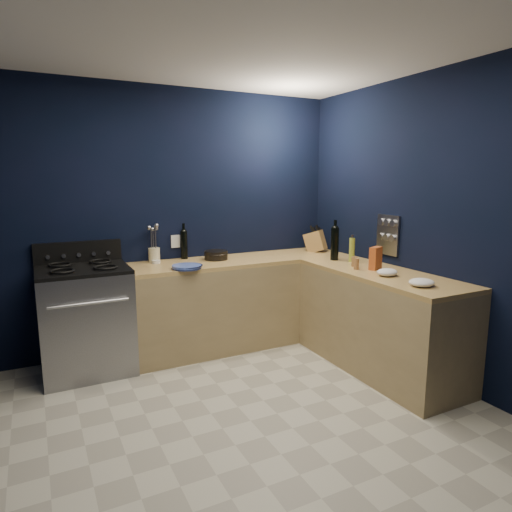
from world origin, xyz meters
TOP-DOWN VIEW (x-y plane):
  - floor at (0.00, 0.00)m, footprint 3.50×3.50m
  - ceiling at (0.00, 0.00)m, footprint 3.50×3.50m
  - wall_back at (0.00, 1.76)m, footprint 3.50×0.02m
  - wall_right at (1.76, 0.00)m, footprint 0.02×3.50m
  - wall_front at (0.00, -1.76)m, footprint 3.50×0.02m
  - cab_back at (0.60, 1.44)m, footprint 2.30×0.63m
  - top_back at (0.60, 1.44)m, footprint 2.30×0.63m
  - cab_right at (1.44, 0.29)m, footprint 0.63×1.67m
  - top_right at (1.44, 0.29)m, footprint 0.63×1.67m
  - gas_range at (-0.93, 1.42)m, footprint 0.76×0.66m
  - oven_door at (-0.93, 1.10)m, footprint 0.59×0.02m
  - cooktop at (-0.93, 1.42)m, footprint 0.76×0.66m
  - backguard at (-0.93, 1.72)m, footprint 0.76×0.06m
  - spice_panel at (1.74, 0.55)m, footprint 0.02×0.28m
  - wall_outlet at (0.00, 1.74)m, footprint 0.09×0.02m
  - plate_stack at (-0.06, 1.20)m, footprint 0.27×0.27m
  - ramekin at (-0.24, 1.58)m, footprint 0.08×0.08m
  - utensil_crock at (-0.24, 1.66)m, footprint 0.14×0.14m
  - wine_bottle_back at (0.08, 1.69)m, footprint 0.07×0.07m
  - lemon_basket at (0.35, 1.51)m, footprint 0.25×0.25m
  - knife_block at (1.53, 1.47)m, footprint 0.24×0.28m
  - wine_bottle_right at (1.41, 0.94)m, footprint 0.10×0.10m
  - oil_bottle at (1.50, 0.79)m, footprint 0.06×0.06m
  - spice_jar_near at (1.30, 0.47)m, footprint 0.06×0.06m
  - spice_jar_far at (1.37, 0.59)m, footprint 0.06×0.06m
  - crouton_bag at (1.45, 0.39)m, footprint 0.15×0.12m
  - towel_front at (1.36, 0.14)m, footprint 0.22×0.20m
  - towel_end at (1.34, -0.25)m, footprint 0.25×0.24m

SIDE VIEW (x-z plane):
  - floor at x=0.00m, z-range -0.02..0.00m
  - cab_back at x=0.60m, z-range 0.00..0.86m
  - cab_right at x=1.44m, z-range 0.00..0.86m
  - oven_door at x=-0.93m, z-range 0.24..0.66m
  - gas_range at x=-0.93m, z-range 0.00..0.92m
  - top_back at x=0.60m, z-range 0.86..0.90m
  - top_right at x=1.44m, z-range 0.86..0.90m
  - ramekin at x=-0.24m, z-range 0.90..0.93m
  - plate_stack at x=-0.06m, z-range 0.90..0.93m
  - towel_end at x=1.34m, z-range 0.90..0.96m
  - towel_front at x=1.36m, z-range 0.90..0.96m
  - cooktop at x=-0.93m, z-range 0.92..0.95m
  - lemon_basket at x=0.35m, z-range 0.90..0.99m
  - spice_jar_far at x=1.37m, z-range 0.90..0.99m
  - spice_jar_near at x=1.30m, z-range 0.90..1.00m
  - utensil_crock at x=-0.24m, z-range 0.90..1.04m
  - crouton_bag at x=1.45m, z-range 0.90..1.11m
  - knife_block at x=1.53m, z-range 0.87..1.15m
  - oil_bottle at x=1.50m, z-range 0.90..1.14m
  - backguard at x=-0.93m, z-range 0.94..1.14m
  - wine_bottle_back at x=0.08m, z-range 0.90..1.18m
  - wine_bottle_right at x=1.41m, z-range 0.90..1.23m
  - wall_outlet at x=0.00m, z-range 1.02..1.15m
  - spice_panel at x=1.74m, z-range 0.99..1.37m
  - wall_back at x=0.00m, z-range 0.00..2.60m
  - wall_right at x=1.76m, z-range 0.00..2.60m
  - wall_front at x=0.00m, z-range 0.00..2.60m
  - ceiling at x=0.00m, z-range 2.60..2.62m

